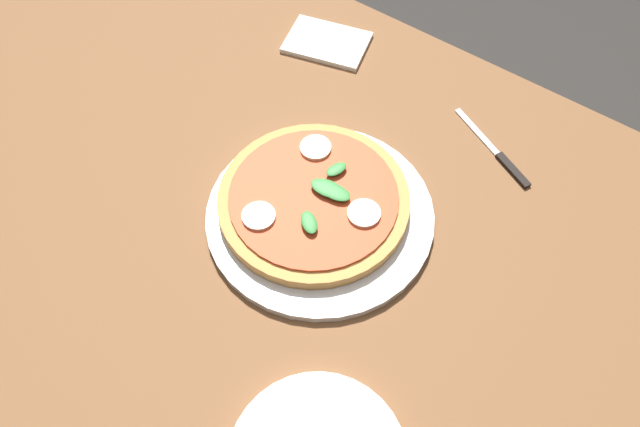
# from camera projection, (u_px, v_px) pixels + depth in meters

# --- Properties ---
(ground_plane) EXTENTS (6.00, 6.00, 0.00)m
(ground_plane) POSITION_uv_depth(u_px,v_px,m) (295.00, 389.00, 1.42)
(ground_plane) COLOR #2D2B28
(dining_table) EXTENTS (1.50, 0.88, 0.71)m
(dining_table) POSITION_uv_depth(u_px,v_px,m) (280.00, 256.00, 0.90)
(dining_table) COLOR brown
(dining_table) RESTS_ON ground_plane
(serving_tray) EXTENTS (0.30, 0.30, 0.01)m
(serving_tray) POSITION_uv_depth(u_px,v_px,m) (320.00, 215.00, 0.83)
(serving_tray) COLOR silver
(serving_tray) RESTS_ON dining_table
(pizza) EXTENTS (0.25, 0.25, 0.03)m
(pizza) POSITION_uv_depth(u_px,v_px,m) (314.00, 200.00, 0.82)
(pizza) COLOR tan
(pizza) RESTS_ON serving_tray
(napkin) EXTENTS (0.15, 0.12, 0.01)m
(napkin) POSITION_uv_depth(u_px,v_px,m) (327.00, 42.00, 1.01)
(napkin) COLOR white
(napkin) RESTS_ON dining_table
(knife) EXTENTS (0.15, 0.08, 0.01)m
(knife) POSITION_uv_depth(u_px,v_px,m) (500.00, 157.00, 0.88)
(knife) COLOR black
(knife) RESTS_ON dining_table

